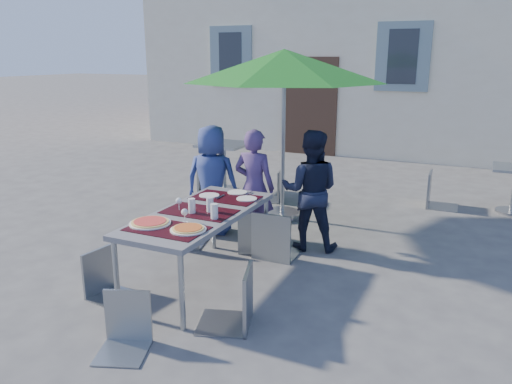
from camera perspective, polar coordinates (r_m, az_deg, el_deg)
The scene contains 20 objects.
ground at distance 4.47m, azimuth -1.36°, elevation -14.67°, with size 90.00×90.00×0.00m, color #48484A.
dining_table at distance 4.95m, azimuth -6.48°, elevation -2.86°, with size 0.80×1.85×0.76m.
pizza_near_left at distance 4.64m, azimuth -12.02°, elevation -3.41°, with size 0.38×0.38×0.03m.
pizza_near_right at distance 4.42m, azimuth -7.76°, elevation -4.19°, with size 0.32×0.32×0.03m.
glassware at distance 4.81m, azimuth -6.36°, elevation -1.75°, with size 0.52×0.44×0.15m.
place_settings at distance 5.44m, azimuth -2.84°, elevation -0.38°, with size 0.69×0.46×0.01m.
child_0 at distance 6.36m, azimuth -5.06°, elevation 1.36°, with size 0.69×0.45×1.41m, color navy.
child_1 at distance 6.00m, azimuth -0.20°, elevation 0.57°, with size 0.51×0.34×1.41m, color #4C356D.
child_2 at distance 5.86m, azimuth 6.23°, elevation 0.18°, with size 0.69×0.40×1.42m, color #161B32.
chair_0 at distance 5.95m, azimuth -8.24°, elevation -1.31°, with size 0.50×0.51×0.93m.
chair_1 at distance 5.73m, azimuth 0.15°, elevation -1.64°, with size 0.53×0.53×0.96m.
chair_2 at distance 5.54m, azimuth 2.16°, elevation -1.61°, with size 0.47×0.48×1.05m.
chair_3 at distance 4.92m, azimuth -17.03°, elevation -6.00°, with size 0.44×0.43×0.86m.
chair_4 at distance 4.17m, azimuth -2.36°, elevation -8.04°, with size 0.56×0.55×0.99m.
chair_5 at distance 4.04m, azimuth -15.07°, elevation -10.80°, with size 0.49×0.49×0.85m.
patio_umbrella at distance 6.77m, azimuth 3.25°, elevation 14.09°, with size 2.72×2.72×2.32m.
cafe_table_0 at distance 8.42m, azimuth -3.64°, elevation 4.04°, with size 0.76×0.76×0.82m.
bg_chair_l_0 at distance 8.28m, azimuth -5.50°, elevation 3.88°, with size 0.52×0.52×1.01m.
bg_chair_r_0 at distance 7.83m, azimuth 2.16°, elevation 2.91°, with size 0.49×0.49×0.94m.
bg_chair_l_1 at distance 7.97m, azimuth 20.13°, elevation 2.53°, with size 0.47×0.46×1.01m.
Camera 1 is at (1.72, -3.47, 2.24)m, focal length 35.00 mm.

